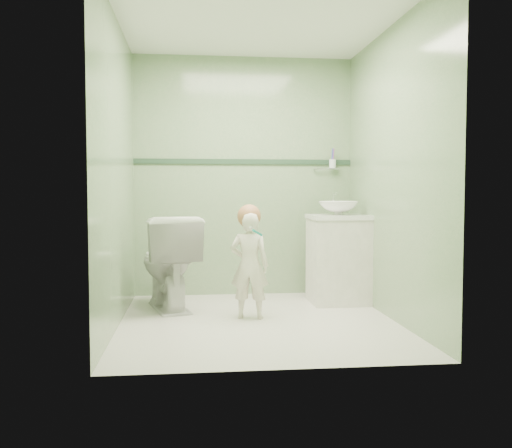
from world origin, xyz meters
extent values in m
plane|color=silver|center=(0.00, 0.00, 0.00)|extent=(2.50, 2.50, 0.00)
cube|color=#77A071|center=(0.00, 1.25, 1.20)|extent=(2.20, 0.04, 2.40)
cube|color=#77A071|center=(0.00, -1.25, 1.20)|extent=(2.20, 0.04, 2.40)
cube|color=#77A071|center=(-1.10, 0.00, 1.20)|extent=(0.04, 2.50, 2.40)
cube|color=#77A071|center=(1.10, 0.00, 1.20)|extent=(0.04, 2.50, 2.40)
plane|color=white|center=(0.00, 0.00, 2.40)|extent=(2.50, 2.50, 0.00)
cube|color=#28432F|center=(0.00, 1.24, 1.35)|extent=(2.20, 0.02, 0.05)
cube|color=beige|center=(0.84, 0.70, 0.40)|extent=(0.52, 0.50, 0.80)
cube|color=white|center=(0.84, 0.70, 0.81)|extent=(0.54, 0.52, 0.04)
imported|color=white|center=(0.84, 0.70, 0.89)|extent=(0.37, 0.37, 0.13)
cylinder|color=silver|center=(0.84, 0.90, 0.95)|extent=(0.03, 0.03, 0.18)
cylinder|color=silver|center=(0.84, 0.85, 1.03)|extent=(0.02, 0.12, 0.02)
cylinder|color=silver|center=(0.84, 1.20, 1.28)|extent=(0.26, 0.02, 0.02)
cylinder|color=silver|center=(0.90, 1.18, 1.33)|extent=(0.07, 0.07, 0.09)
cylinder|color=#2F47B7|center=(0.89, 1.17, 1.40)|extent=(0.01, 0.01, 0.17)
cylinder|color=#DC475F|center=(0.91, 1.18, 1.40)|extent=(0.01, 0.01, 0.17)
cylinder|color=purple|center=(0.90, 1.17, 1.40)|extent=(0.01, 0.01, 0.17)
cylinder|color=#FBA32A|center=(0.90, 1.19, 1.40)|extent=(0.01, 0.01, 0.17)
imported|color=white|center=(-0.74, 0.59, 0.42)|extent=(0.66, 0.91, 0.84)
imported|color=beige|center=(-0.06, 0.13, 0.44)|extent=(0.36, 0.28, 0.88)
sphere|color=#A96D45|center=(-0.06, 0.15, 0.84)|extent=(0.20, 0.20, 0.20)
cylinder|color=#0D877D|center=(-0.01, -0.02, 0.72)|extent=(0.10, 0.12, 0.06)
cube|color=white|center=(-0.05, 0.04, 0.76)|extent=(0.03, 0.03, 0.02)
camera|label=1|loc=(-0.52, -4.49, 1.04)|focal=39.82mm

